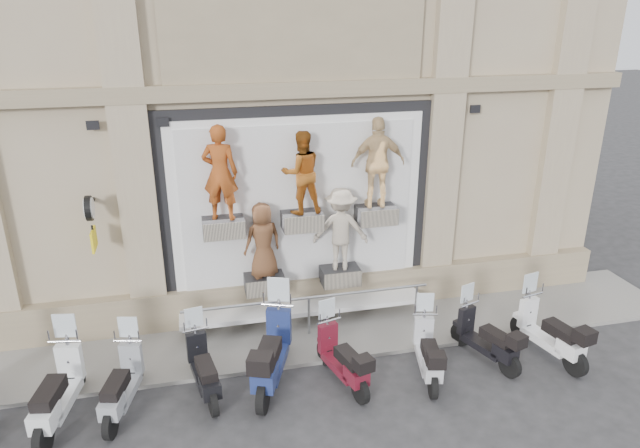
# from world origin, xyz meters

# --- Properties ---
(ground) EXTENTS (90.00, 90.00, 0.00)m
(ground) POSITION_xyz_m (0.00, 0.00, 0.00)
(ground) COLOR #2B2B2D
(ground) RESTS_ON ground
(sidewalk) EXTENTS (16.00, 2.20, 0.08)m
(sidewalk) POSITION_xyz_m (0.00, 2.10, 0.04)
(sidewalk) COLOR gray
(sidewalk) RESTS_ON ground
(building) EXTENTS (14.00, 8.60, 12.00)m
(building) POSITION_xyz_m (0.00, 7.00, 6.00)
(building) COLOR tan
(building) RESTS_ON ground
(shop_vitrine) EXTENTS (5.60, 0.90, 4.30)m
(shop_vitrine) POSITION_xyz_m (0.11, 2.74, 2.43)
(shop_vitrine) COLOR black
(shop_vitrine) RESTS_ON ground
(guard_rail) EXTENTS (5.06, 0.10, 0.93)m
(guard_rail) POSITION_xyz_m (0.00, 2.00, 0.47)
(guard_rail) COLOR #9EA0A5
(guard_rail) RESTS_ON ground
(clock_sign_bracket) EXTENTS (0.10, 0.80, 1.02)m
(clock_sign_bracket) POSITION_xyz_m (-3.90, 2.47, 2.80)
(clock_sign_bracket) COLOR black
(clock_sign_bracket) RESTS_ON ground
(scooter_b) EXTENTS (0.93, 2.04, 1.60)m
(scooter_b) POSITION_xyz_m (-4.44, 0.47, 0.80)
(scooter_b) COLOR silver
(scooter_b) RESTS_ON ground
(scooter_c) EXTENTS (0.92, 1.84, 1.43)m
(scooter_c) POSITION_xyz_m (-3.47, 0.52, 0.72)
(scooter_c) COLOR gray
(scooter_c) RESTS_ON ground
(scooter_d) EXTENTS (0.78, 1.77, 1.39)m
(scooter_d) POSITION_xyz_m (-2.15, 0.67, 0.70)
(scooter_d) COLOR black
(scooter_d) RESTS_ON ground
(scooter_e) EXTENTS (1.34, 2.23, 1.75)m
(scooter_e) POSITION_xyz_m (-0.95, 0.67, 0.87)
(scooter_e) COLOR navy
(scooter_e) RESTS_ON ground
(scooter_f) EXTENTS (0.92, 1.80, 1.40)m
(scooter_f) POSITION_xyz_m (0.25, 0.41, 0.70)
(scooter_f) COLOR #580F1C
(scooter_f) RESTS_ON ground
(scooter_g) EXTENTS (0.88, 1.78, 1.39)m
(scooter_g) POSITION_xyz_m (1.81, 0.25, 0.69)
(scooter_g) COLOR #AEAFB5
(scooter_g) RESTS_ON ground
(scooter_h) EXTENTS (1.01, 1.76, 1.37)m
(scooter_h) POSITION_xyz_m (3.06, 0.45, 0.69)
(scooter_h) COLOR black
(scooter_h) RESTS_ON ground
(scooter_i) EXTENTS (0.93, 1.92, 1.50)m
(scooter_i) POSITION_xyz_m (4.30, 0.29, 0.75)
(scooter_i) COLOR white
(scooter_i) RESTS_ON ground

